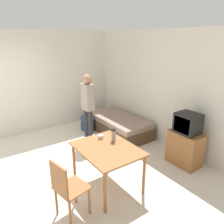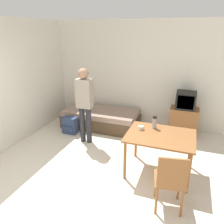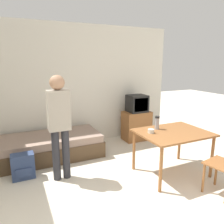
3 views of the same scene
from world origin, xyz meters
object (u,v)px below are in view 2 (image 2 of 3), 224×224
daybed (101,118)px  person_standing (84,101)px  backpack (70,125)px  mate_bowl (141,128)px  thermos_flask (155,122)px  tv (184,116)px  dining_table (160,139)px  wooden_chair (171,180)px

daybed → person_standing: (0.01, -0.93, 0.77)m
daybed → backpack: 0.87m
mate_bowl → backpack: size_ratio=0.24×
thermos_flask → mate_bowl: size_ratio=2.21×
mate_bowl → tv: bearing=66.6°
tv → dining_table: bearing=-100.7°
wooden_chair → person_standing: 2.55m
person_standing → mate_bowl: (1.38, -0.51, -0.21)m
tv → wooden_chair: size_ratio=1.19×
daybed → dining_table: bearing=-41.1°
daybed → tv: bearing=4.6°
wooden_chair → mate_bowl: (-0.65, 0.98, 0.25)m
person_standing → mate_bowl: size_ratio=16.52×
person_standing → backpack: 1.01m
dining_table → backpack: bearing=159.4°
tv → dining_table: tv is taller
wooden_chair → mate_bowl: 1.20m
thermos_flask → person_standing: bearing=167.0°
dining_table → wooden_chair: 0.93m
daybed → mate_bowl: bearing=-45.9°
dining_table → thermos_flask: (-0.15, 0.24, 0.21)m
dining_table → thermos_flask: thermos_flask is taller
mate_bowl → backpack: mate_bowl is taller
person_standing → daybed: bearing=90.7°
mate_bowl → thermos_flask: bearing=32.7°
wooden_chair → tv: bearing=89.0°
wooden_chair → thermos_flask: bearing=111.1°
daybed → dining_table: (1.76, -1.53, 0.44)m
wooden_chair → thermos_flask: size_ratio=4.10×
daybed → thermos_flask: (1.61, -1.29, 0.65)m
person_standing → thermos_flask: 1.64m
wooden_chair → person_standing: size_ratio=0.55×
dining_table → wooden_chair: wooden_chair is taller
dining_table → person_standing: size_ratio=0.68×
tv → mate_bowl: size_ratio=10.80×
tv → daybed: bearing=-175.4°
backpack → daybed: bearing=49.4°
thermos_flask → mate_bowl: 0.27m
dining_table → backpack: dining_table is taller
person_standing → backpack: size_ratio=4.01×
daybed → backpack: (-0.57, -0.66, -0.01)m
daybed → wooden_chair: wooden_chair is taller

